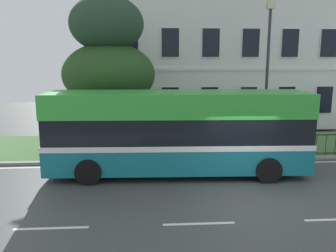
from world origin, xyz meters
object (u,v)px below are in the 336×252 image
georgian_townhouse (214,27)px  single_decker_bus (178,131)px  street_lamp_post (267,67)px  evergreen_tree (108,82)px

georgian_townhouse → single_decker_bus: bearing=-106.8°
single_decker_bus → street_lamp_post: 6.02m
evergreen_tree → single_decker_bus: (3.08, -4.15, -1.71)m
single_decker_bus → georgian_townhouse: bearing=75.1°
single_decker_bus → street_lamp_post: (4.56, 3.09, 2.42)m
georgian_townhouse → street_lamp_post: bearing=-86.2°
evergreen_tree → single_decker_bus: evergreen_tree is taller
georgian_townhouse → street_lamp_post: size_ratio=2.12×
single_decker_bus → street_lamp_post: bearing=35.9°
evergreen_tree → single_decker_bus: bearing=-53.5°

